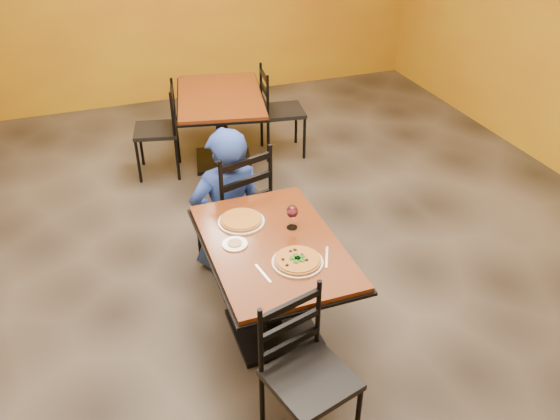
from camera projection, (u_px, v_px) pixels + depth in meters
name	position (u px, v px, depth m)	size (l,w,h in m)	color
floor	(252.00, 286.00, 4.39)	(7.00, 8.00, 0.01)	black
table_main	(273.00, 267.00, 3.69)	(0.83, 1.23, 0.75)	brown
table_second	(221.00, 113.00, 5.80)	(1.09, 1.41, 0.75)	brown
chair_main_near	(311.00, 380.00, 3.04)	(0.42, 0.42, 0.92)	black
chair_main_far	(233.00, 202.00, 4.44)	(0.47, 0.47, 1.03)	black
chair_second_left	(156.00, 131.00, 5.66)	(0.42, 0.42, 0.93)	black
chair_second_right	(283.00, 111.00, 6.04)	(0.43, 0.43, 0.95)	black
diner	(227.00, 199.00, 4.35)	(0.59, 0.39, 1.17)	#1B3D96
plate_main	(298.00, 262.00, 3.42)	(0.31, 0.31, 0.01)	white
pizza_main	(298.00, 260.00, 3.41)	(0.28, 0.28, 0.02)	maroon
plate_far	(241.00, 222.00, 3.78)	(0.31, 0.31, 0.01)	white
pizza_far	(241.00, 220.00, 3.77)	(0.28, 0.28, 0.02)	gold
side_plate	(235.00, 244.00, 3.57)	(0.16, 0.16, 0.01)	white
dip	(235.00, 243.00, 3.57)	(0.09, 0.09, 0.01)	tan
wine_glass	(292.00, 216.00, 3.68)	(0.08, 0.08, 0.18)	white
fork	(263.00, 273.00, 3.33)	(0.01, 0.19, 0.00)	silver
knife	(327.00, 257.00, 3.46)	(0.01, 0.21, 0.00)	silver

